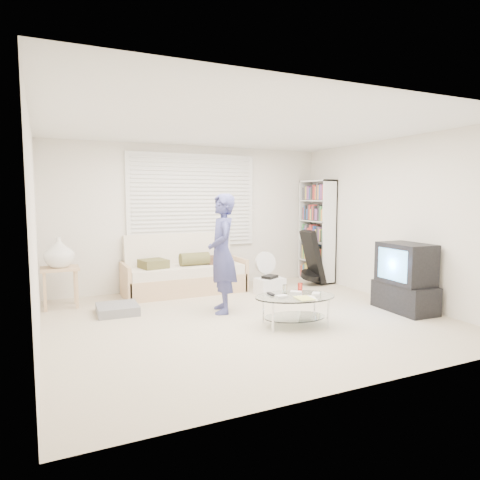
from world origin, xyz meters
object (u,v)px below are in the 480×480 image
futon_sofa (184,273)px  coffee_table (295,302)px  bookshelf (317,231)px  tv_unit (405,278)px

futon_sofa → coffee_table: bearing=-73.7°
futon_sofa → coffee_table: futon_sofa is taller
futon_sofa → bookshelf: bookshelf is taller
futon_sofa → bookshelf: (2.61, -0.10, 0.64)m
bookshelf → tv_unit: 2.40m
bookshelf → tv_unit: size_ratio=1.99×
futon_sofa → tv_unit: 3.49m
coffee_table → tv_unit: bearing=-1.8°
futon_sofa → bookshelf: size_ratio=1.05×
futon_sofa → tv_unit: futon_sofa is taller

